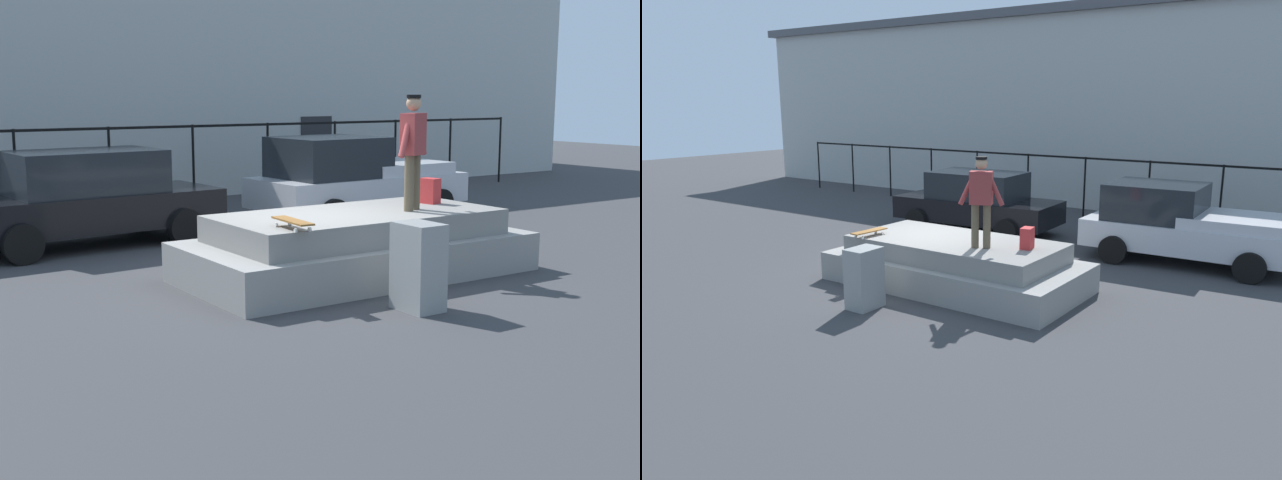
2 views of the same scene
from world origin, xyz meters
TOP-DOWN VIEW (x-y plane):
  - ground_plane at (0.00, 0.00)m, footprint 60.00×60.00m
  - concrete_ledge at (0.81, -0.17)m, footprint 5.09×2.44m
  - skateboarder at (1.60, -0.46)m, footprint 0.82×0.44m
  - skateboard at (-0.78, -0.93)m, footprint 0.27×0.84m
  - backpack at (2.33, -0.03)m, footprint 0.25×0.31m
  - car_black_sedan_near at (-1.70, 4.39)m, footprint 4.69×2.29m
  - car_silver_pickup_mid at (3.97, 4.29)m, footprint 4.65×2.37m
  - utility_box at (0.26, -2.18)m, footprint 0.44×0.60m
  - fence_row at (0.00, 7.84)m, footprint 24.06×0.06m
  - warehouse_building at (0.00, 13.31)m, footprint 33.12×8.10m

SIDE VIEW (x-z plane):
  - ground_plane at x=0.00m, z-range 0.00..0.00m
  - concrete_ledge at x=0.81m, z-range -0.04..0.90m
  - utility_box at x=0.26m, z-range 0.00..1.09m
  - car_black_sedan_near at x=-1.70m, z-range 0.02..1.69m
  - car_silver_pickup_mid at x=3.97m, z-range 0.00..1.76m
  - skateboard at x=-0.78m, z-range 0.98..1.10m
  - backpack at x=2.33m, z-range 0.94..1.34m
  - fence_row at x=0.00m, z-range 0.36..2.29m
  - skateboarder at x=1.60m, z-range 1.07..2.76m
  - warehouse_building at x=0.00m, z-range 0.01..6.74m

